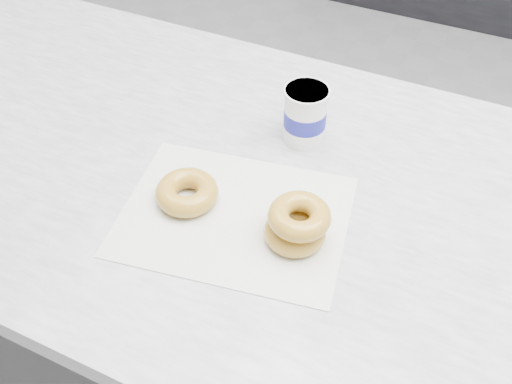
# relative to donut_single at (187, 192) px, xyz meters

# --- Properties ---
(ground) EXTENTS (5.00, 5.00, 0.00)m
(ground) POSITION_rel_donut_single_xyz_m (0.41, 0.68, -0.92)
(ground) COLOR gray
(ground) RESTS_ON ground
(wax_paper) EXTENTS (0.38, 0.31, 0.00)m
(wax_paper) POSITION_rel_donut_single_xyz_m (0.08, 0.00, -0.02)
(wax_paper) COLOR silver
(wax_paper) RESTS_ON counter
(donut_single) EXTENTS (0.10, 0.10, 0.03)m
(donut_single) POSITION_rel_donut_single_xyz_m (0.00, 0.00, 0.00)
(donut_single) COLOR gold
(donut_single) RESTS_ON wax_paper
(donut_stack) EXTENTS (0.13, 0.13, 0.06)m
(donut_stack) POSITION_rel_donut_single_xyz_m (0.18, -0.00, 0.01)
(donut_stack) COLOR gold
(donut_stack) RESTS_ON wax_paper
(coffee_cup) EXTENTS (0.09, 0.09, 0.10)m
(coffee_cup) POSITION_rel_donut_single_xyz_m (0.11, 0.22, 0.03)
(coffee_cup) COLOR white
(coffee_cup) RESTS_ON counter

